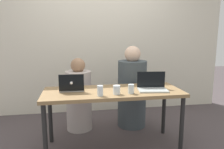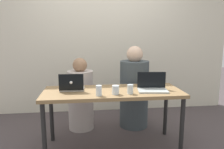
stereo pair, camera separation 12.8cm
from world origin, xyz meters
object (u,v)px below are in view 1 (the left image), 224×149
object	(u,v)px
person_on_right	(132,91)
water_glass_left	(100,91)
water_glass_right	(131,90)
water_glass_center	(117,90)
laptop_back_left	(72,87)
person_on_left	(79,98)
laptop_front_right	(152,86)

from	to	relation	value
person_on_right	water_glass_left	size ratio (longest dim) A/B	10.65
water_glass_right	water_glass_left	world-z (taller)	water_glass_left
water_glass_center	laptop_back_left	bearing A→B (deg)	154.66
person_on_left	laptop_front_right	size ratio (longest dim) A/B	2.88
person_on_left	water_glass_right	size ratio (longest dim) A/B	10.01
laptop_front_right	person_on_left	bearing A→B (deg)	149.76
person_on_right	water_glass_left	world-z (taller)	person_on_right
person_on_left	water_glass_left	distance (m)	0.89
person_on_right	laptop_front_right	xyz separation A→B (m)	(0.07, -0.66, 0.23)
laptop_back_left	water_glass_right	bearing A→B (deg)	162.50
water_glass_left	laptop_front_right	bearing A→B (deg)	12.79
person_on_left	laptop_front_right	bearing A→B (deg)	138.39
person_on_left	laptop_back_left	bearing A→B (deg)	77.30
laptop_back_left	laptop_front_right	size ratio (longest dim) A/B	0.79
person_on_right	person_on_left	bearing A→B (deg)	-14.23
water_glass_center	water_glass_left	world-z (taller)	water_glass_left
person_on_left	laptop_front_right	distance (m)	1.12
laptop_back_left	water_glass_right	distance (m)	0.69
water_glass_left	water_glass_right	bearing A→B (deg)	6.08
water_glass_center	water_glass_left	bearing A→B (deg)	-169.59
person_on_right	laptop_back_left	size ratio (longest dim) A/B	4.19
laptop_back_left	water_glass_right	size ratio (longest dim) A/B	2.76
person_on_right	laptop_back_left	xyz separation A→B (m)	(-0.87, -0.54, 0.23)
person_on_right	laptop_front_right	bearing A→B (deg)	81.70
person_on_left	water_glass_center	xyz separation A→B (m)	(0.41, -0.77, 0.30)
laptop_back_left	water_glass_center	bearing A→B (deg)	156.42
person_on_left	water_glass_right	bearing A→B (deg)	122.69
person_on_left	person_on_right	world-z (taller)	person_on_right
laptop_back_left	water_glass_center	world-z (taller)	laptop_back_left
person_on_left	water_glass_center	size ratio (longest dim) A/B	10.54
laptop_front_right	water_glass_right	bearing A→B (deg)	-151.97
person_on_right	water_glass_center	size ratio (longest dim) A/B	12.17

